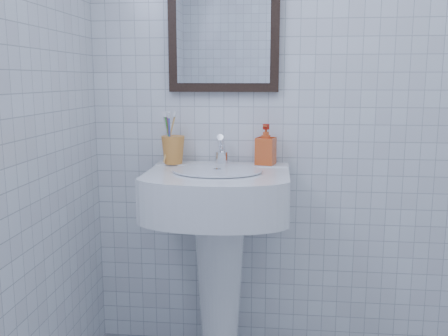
# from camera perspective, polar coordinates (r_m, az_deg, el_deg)

# --- Properties ---
(wall_back) EXTENTS (2.20, 0.02, 2.50)m
(wall_back) POSITION_cam_1_polar(r_m,az_deg,el_deg) (2.32, 12.02, 8.73)
(wall_back) COLOR silver
(wall_back) RESTS_ON ground
(washbasin) EXTENTS (0.60, 0.44, 0.93)m
(washbasin) POSITION_cam_1_polar(r_m,az_deg,el_deg) (2.22, -0.58, -7.65)
(washbasin) COLOR white
(washbasin) RESTS_ON ground
(faucet) EXTENTS (0.06, 0.13, 0.14)m
(faucet) POSITION_cam_1_polar(r_m,az_deg,el_deg) (2.24, -0.28, 1.82)
(faucet) COLOR silver
(faucet) RESTS_ON washbasin
(toothbrush_cup) EXTENTS (0.14, 0.14, 0.13)m
(toothbrush_cup) POSITION_cam_1_polar(r_m,az_deg,el_deg) (2.28, -5.83, 2.07)
(toothbrush_cup) COLOR orange
(toothbrush_cup) RESTS_ON washbasin
(soap_dispenser) EXTENTS (0.10, 0.10, 0.18)m
(soap_dispenser) POSITION_cam_1_polar(r_m,az_deg,el_deg) (2.25, 4.80, 2.69)
(soap_dispenser) COLOR red
(soap_dispenser) RESTS_ON washbasin
(wall_mirror) EXTENTS (0.50, 0.04, 0.62)m
(wall_mirror) POSITION_cam_1_polar(r_m,az_deg,el_deg) (2.32, -0.05, 16.38)
(wall_mirror) COLOR black
(wall_mirror) RESTS_ON wall_back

